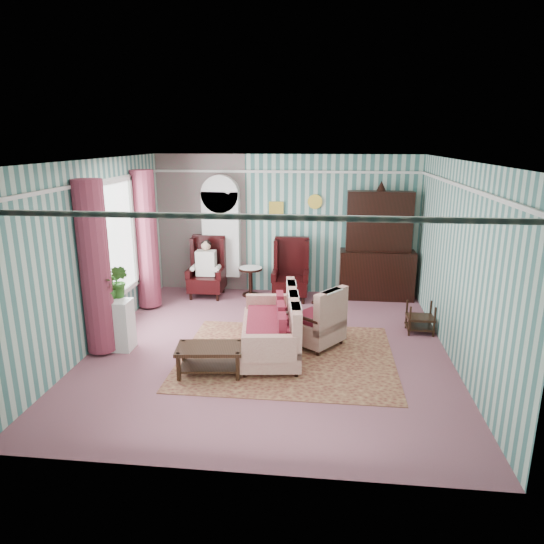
# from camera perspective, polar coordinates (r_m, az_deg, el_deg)

# --- Properties ---
(floor) EXTENTS (6.00, 6.00, 0.00)m
(floor) POSITION_cam_1_polar(r_m,az_deg,el_deg) (7.77, -0.28, -8.87)
(floor) COLOR #814B58
(floor) RESTS_ON ground
(room_shell) EXTENTS (5.53, 6.02, 2.91)m
(room_shell) POSITION_cam_1_polar(r_m,az_deg,el_deg) (7.45, -4.89, 6.16)
(room_shell) COLOR #3B6C66
(room_shell) RESTS_ON ground
(bookcase) EXTENTS (0.80, 0.28, 2.24)m
(bookcase) POSITION_cam_1_polar(r_m,az_deg,el_deg) (10.32, -5.95, 3.72)
(bookcase) COLOR silver
(bookcase) RESTS_ON floor
(dresser_hutch) EXTENTS (1.50, 0.56, 2.36)m
(dresser_hutch) POSITION_cam_1_polar(r_m,az_deg,el_deg) (10.03, 12.40, 3.44)
(dresser_hutch) COLOR black
(dresser_hutch) RESTS_ON floor
(wingback_left) EXTENTS (0.76, 0.80, 1.25)m
(wingback_left) POSITION_cam_1_polar(r_m,az_deg,el_deg) (10.12, -7.72, 0.55)
(wingback_left) COLOR black
(wingback_left) RESTS_ON floor
(wingback_right) EXTENTS (0.76, 0.80, 1.25)m
(wingback_right) POSITION_cam_1_polar(r_m,az_deg,el_deg) (9.85, 2.21, 0.27)
(wingback_right) COLOR black
(wingback_right) RESTS_ON floor
(seated_woman) EXTENTS (0.44, 0.40, 1.18)m
(seated_woman) POSITION_cam_1_polar(r_m,az_deg,el_deg) (10.13, -7.71, 0.35)
(seated_woman) COLOR silver
(seated_woman) RESTS_ON floor
(round_side_table) EXTENTS (0.50, 0.50, 0.60)m
(round_side_table) POSITION_cam_1_polar(r_m,az_deg,el_deg) (10.18, -2.53, -1.15)
(round_side_table) COLOR black
(round_side_table) RESTS_ON floor
(nest_table) EXTENTS (0.45, 0.38, 0.54)m
(nest_table) POSITION_cam_1_polar(r_m,az_deg,el_deg) (8.62, 17.04, -5.14)
(nest_table) COLOR black
(nest_table) RESTS_ON floor
(plant_stand) EXTENTS (0.55, 0.35, 0.80)m
(plant_stand) POSITION_cam_1_polar(r_m,az_deg,el_deg) (7.97, -18.04, -5.92)
(plant_stand) COLOR silver
(plant_stand) RESTS_ON floor
(rug) EXTENTS (3.20, 2.60, 0.01)m
(rug) POSITION_cam_1_polar(r_m,az_deg,el_deg) (7.47, 1.78, -9.87)
(rug) COLOR #551C21
(rug) RESTS_ON floor
(sofa) EXTENTS (1.13, 2.01, 0.95)m
(sofa) POSITION_cam_1_polar(r_m,az_deg,el_deg) (7.45, -0.25, -6.01)
(sofa) COLOR beige
(sofa) RESTS_ON floor
(floral_armchair) EXTENTS (1.16, 1.15, 0.88)m
(floral_armchair) POSITION_cam_1_polar(r_m,az_deg,el_deg) (7.75, 5.10, -5.49)
(floral_armchair) COLOR #B3AF8B
(floral_armchair) RESTS_ON floor
(coffee_table) EXTENTS (0.97, 0.63, 0.41)m
(coffee_table) POSITION_cam_1_polar(r_m,az_deg,el_deg) (6.93, -7.31, -10.27)
(coffee_table) COLOR black
(coffee_table) RESTS_ON floor
(potted_plant_a) EXTENTS (0.43, 0.39, 0.42)m
(potted_plant_a) POSITION_cam_1_polar(r_m,az_deg,el_deg) (7.69, -18.90, -1.95)
(potted_plant_a) COLOR #25591B
(potted_plant_a) RESTS_ON plant_stand
(potted_plant_b) EXTENTS (0.35, 0.31, 0.53)m
(potted_plant_b) POSITION_cam_1_polar(r_m,az_deg,el_deg) (7.86, -17.54, -1.05)
(potted_plant_b) COLOR #1A541A
(potted_plant_b) RESTS_ON plant_stand
(potted_plant_c) EXTENTS (0.28, 0.28, 0.38)m
(potted_plant_c) POSITION_cam_1_polar(r_m,az_deg,el_deg) (7.91, -18.36, -1.60)
(potted_plant_c) COLOR #1C4816
(potted_plant_c) RESTS_ON plant_stand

